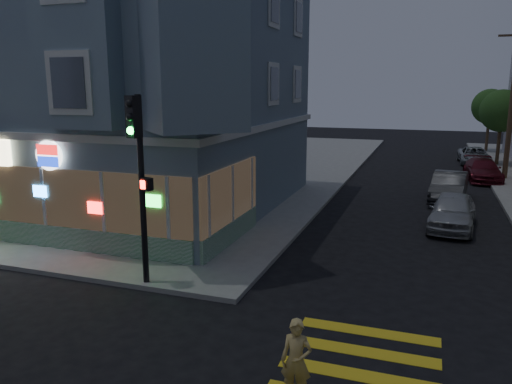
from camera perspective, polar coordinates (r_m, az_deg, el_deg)
The scene contains 12 objects.
ground at distance 13.32m, azimuth -18.11°, elevation -13.78°, with size 120.00×120.00×0.00m, color black.
sidewalk_nw at distance 39.04m, azimuth -13.62°, elevation 3.44°, with size 33.00×42.00×0.15m, color gray.
corner_building at distance 24.48m, azimuth -14.66°, elevation 12.00°, with size 14.60×14.60×11.40m.
utility_pole at distance 33.71m, azimuth 27.24°, elevation 9.24°, with size 2.20×0.30×9.00m.
street_tree_near at distance 39.71m, azimuth 26.28°, elevation 8.30°, with size 3.00×3.00×5.30m.
street_tree_far at distance 47.66m, azimuth 25.18°, elevation 8.81°, with size 3.00×3.00×5.30m.
running_child at distance 9.56m, azimuth 4.63°, elevation -18.66°, with size 0.58×0.38×1.58m, color tan.
parked_car_a at distance 21.62m, azimuth 21.54°, elevation -2.05°, with size 1.70×4.24×1.44m, color #A6AAAE.
parked_car_b at distance 26.70m, azimuth 21.19°, elevation 0.54°, with size 1.54×4.42×1.46m, color #313336.
parked_car_c at distance 33.36m, azimuth 24.48°, elevation 2.31°, with size 1.86×4.56×1.32m, color maroon.
parked_car_d at distance 40.36m, azimuth 23.65°, elevation 3.82°, with size 2.05×4.45×1.24m, color #A0A7AA.
traffic_signal at distance 13.87m, azimuth -13.28°, elevation 3.71°, with size 0.67×0.59×5.30m.
Camera 1 is at (7.54, -9.40, 5.66)m, focal length 35.00 mm.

